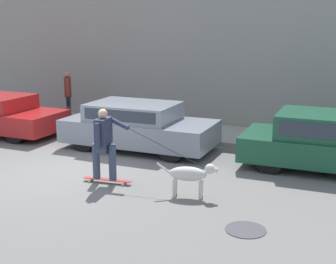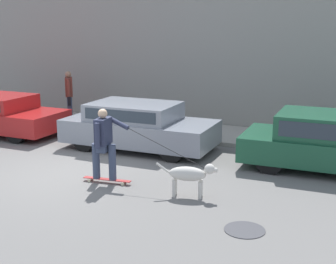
% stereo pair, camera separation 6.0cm
% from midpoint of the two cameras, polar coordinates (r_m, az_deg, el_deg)
% --- Properties ---
extents(ground_plane, '(36.00, 36.00, 0.00)m').
position_cam_midpoint_polar(ground_plane, '(10.94, -11.67, -4.90)').
color(ground_plane, slate).
extents(back_wall, '(32.00, 0.30, 4.71)m').
position_cam_midpoint_polar(back_wall, '(15.73, 0.31, 9.61)').
color(back_wall, gray).
rests_on(back_wall, ground_plane).
extents(sidewalk_curb, '(30.00, 2.22, 0.11)m').
position_cam_midpoint_polar(sidewalk_curb, '(14.89, -1.56, 0.45)').
color(sidewalk_curb, '#A39E93').
rests_on(sidewalk_curb, ground_plane).
extents(parked_car_0, '(3.99, 1.88, 1.19)m').
position_cam_midpoint_polar(parked_car_0, '(15.23, -19.63, 2.01)').
color(parked_car_0, black).
rests_on(parked_car_0, ground_plane).
extents(parked_car_1, '(4.08, 1.86, 1.25)m').
position_cam_midpoint_polar(parked_car_1, '(12.60, -3.50, 0.72)').
color(parked_car_1, black).
rests_on(parked_car_1, ground_plane).
extents(parked_car_2, '(4.04, 1.87, 1.32)m').
position_cam_midpoint_polar(parked_car_2, '(11.39, 19.23, -1.27)').
color(parked_car_2, black).
rests_on(parked_car_2, ground_plane).
extents(dog, '(1.21, 0.42, 0.70)m').
position_cam_midpoint_polar(dog, '(9.17, 2.89, -5.19)').
color(dog, beige).
rests_on(dog, ground_plane).
extents(skateboarder, '(2.83, 0.65, 1.61)m').
position_cam_midpoint_polar(skateboarder, '(9.90, -7.62, -1.18)').
color(skateboarder, beige).
rests_on(skateboarder, ground_plane).
extents(pedestrian_with_bag, '(0.48, 0.64, 1.68)m').
position_cam_midpoint_polar(pedestrian_with_bag, '(15.83, -11.85, 4.54)').
color(pedestrian_with_bag, '#3D4760').
rests_on(pedestrian_with_bag, sidewalk_curb).
extents(manhole_cover, '(0.68, 0.68, 0.01)m').
position_cam_midpoint_polar(manhole_cover, '(8.00, 9.54, -11.68)').
color(manhole_cover, '#38383D').
rests_on(manhole_cover, ground_plane).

